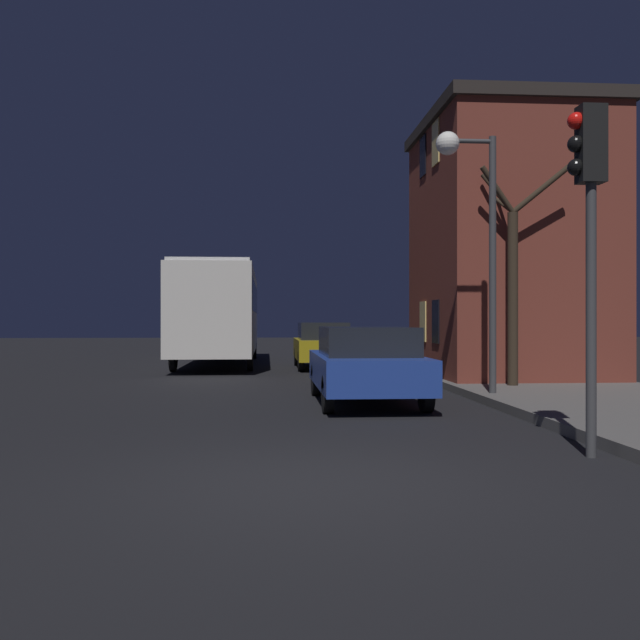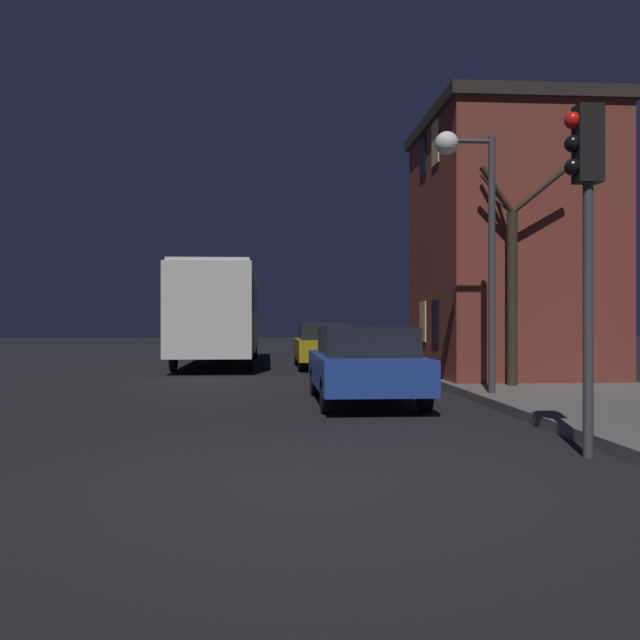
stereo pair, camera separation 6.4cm
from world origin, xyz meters
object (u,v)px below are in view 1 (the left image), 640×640
(streetlamp, at_px, (470,202))
(car_near_lane, at_px, (366,363))
(traffic_light, at_px, (588,204))
(car_mid_lane, at_px, (323,344))
(bare_tree, at_px, (513,273))
(bus, at_px, (220,308))

(streetlamp, height_order, car_near_lane, streetlamp)
(traffic_light, xyz_separation_m, car_mid_lane, (-1.87, 15.61, -2.15))
(traffic_light, bearing_deg, bare_tree, 77.01)
(car_near_lane, bearing_deg, bare_tree, 27.02)
(streetlamp, distance_m, bus, 13.84)
(bare_tree, bearing_deg, bus, 123.26)
(bare_tree, relative_size, car_near_lane, 1.08)
(streetlamp, relative_size, bare_tree, 1.06)
(streetlamp, bearing_deg, bus, 114.56)
(car_near_lane, relative_size, car_mid_lane, 1.00)
(streetlamp, xyz_separation_m, bus, (-5.70, 12.48, -1.87))
(car_near_lane, bearing_deg, car_mid_lane, 90.22)
(car_mid_lane, bearing_deg, traffic_light, -83.17)
(bus, height_order, car_near_lane, bus)
(bare_tree, xyz_separation_m, car_near_lane, (-3.52, -1.79, -1.86))
(traffic_light, bearing_deg, car_near_lane, 108.33)
(traffic_light, bearing_deg, car_mid_lane, 96.83)
(car_mid_lane, bearing_deg, car_near_lane, -89.78)
(streetlamp, bearing_deg, car_near_lane, -175.02)
(bare_tree, distance_m, car_near_lane, 4.37)
(streetlamp, relative_size, car_mid_lane, 1.14)
(traffic_light, bearing_deg, streetlamp, 87.36)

